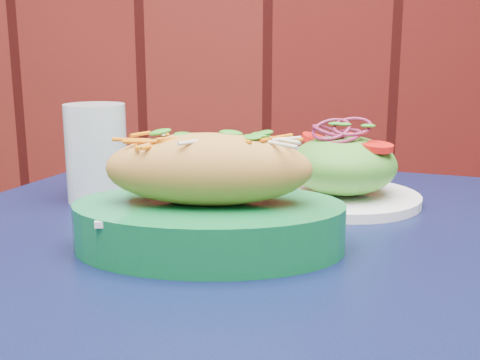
{
  "coord_description": "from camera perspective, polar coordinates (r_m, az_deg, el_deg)",
  "views": [
    {
      "loc": [
        -0.04,
        1.06,
        0.95
      ],
      "look_at": [
        -0.05,
        1.69,
        0.81
      ],
      "focal_mm": 45.0,
      "sensor_mm": 36.0,
      "label": 1
    }
  ],
  "objects": [
    {
      "name": "cafe_table",
      "position": [
        0.69,
        1.61,
        -12.23
      ],
      "size": [
        1.02,
        1.02,
        0.75
      ],
      "rotation": [
        0.0,
        0.0,
        -0.33
      ],
      "color": "black",
      "rests_on": "ground"
    },
    {
      "name": "water_glass",
      "position": [
        0.81,
        -13.46,
        2.5
      ],
      "size": [
        0.08,
        0.08,
        0.13
      ],
      "primitive_type": "cylinder",
      "color": "silver",
      "rests_on": "cafe_table"
    },
    {
      "name": "salad_plate",
      "position": [
        0.79,
        9.69,
        0.8
      ],
      "size": [
        0.2,
        0.2,
        0.11
      ],
      "rotation": [
        0.0,
        0.0,
        0.18
      ],
      "color": "white",
      "rests_on": "cafe_table"
    },
    {
      "name": "banh_mi_basket",
      "position": [
        0.6,
        -2.99,
        -2.24
      ],
      "size": [
        0.28,
        0.19,
        0.13
      ],
      "rotation": [
        0.0,
        0.0,
        -0.03
      ],
      "color": "#0D6831",
      "rests_on": "cafe_table"
    }
  ]
}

